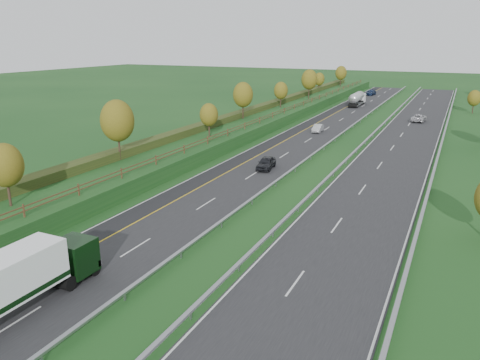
{
  "coord_description": "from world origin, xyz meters",
  "views": [
    {
      "loc": [
        24.4,
        -17.64,
        16.72
      ],
      "look_at": [
        3.84,
        25.92,
        2.2
      ],
      "focal_mm": 35.0,
      "sensor_mm": 36.0,
      "label": 1
    }
  ],
  "objects_px": {
    "road_tanker": "(357,99)",
    "car_silver_mid": "(318,128)",
    "car_small_far": "(371,93)",
    "car_dark_near": "(266,163)",
    "car_oncoming": "(419,118)"
  },
  "relations": [
    {
      "from": "car_silver_mid",
      "to": "car_small_far",
      "type": "height_order",
      "value": "car_small_far"
    },
    {
      "from": "road_tanker",
      "to": "car_small_far",
      "type": "bearing_deg",
      "value": 92.61
    },
    {
      "from": "road_tanker",
      "to": "car_silver_mid",
      "type": "xyz_separation_m",
      "value": [
        1.03,
        -39.97,
        -1.11
      ]
    },
    {
      "from": "car_silver_mid",
      "to": "car_dark_near",
      "type": "bearing_deg",
      "value": -91.02
    },
    {
      "from": "car_silver_mid",
      "to": "car_small_far",
      "type": "distance_m",
      "value": 65.81
    },
    {
      "from": "car_dark_near",
      "to": "car_small_far",
      "type": "height_order",
      "value": "car_small_far"
    },
    {
      "from": "car_oncoming",
      "to": "car_silver_mid",
      "type": "bearing_deg",
      "value": 56.4
    },
    {
      "from": "car_small_far",
      "to": "road_tanker",
      "type": "bearing_deg",
      "value": -79.96
    },
    {
      "from": "car_dark_near",
      "to": "car_oncoming",
      "type": "distance_m",
      "value": 50.99
    },
    {
      "from": "car_silver_mid",
      "to": "car_small_far",
      "type": "bearing_deg",
      "value": 88.65
    },
    {
      "from": "car_small_far",
      "to": "car_oncoming",
      "type": "bearing_deg",
      "value": -60.68
    },
    {
      "from": "car_dark_near",
      "to": "car_oncoming",
      "type": "height_order",
      "value": "car_dark_near"
    },
    {
      "from": "road_tanker",
      "to": "car_silver_mid",
      "type": "relative_size",
      "value": 2.59
    },
    {
      "from": "car_silver_mid",
      "to": "road_tanker",
      "type": "bearing_deg",
      "value": 88.21
    },
    {
      "from": "car_dark_near",
      "to": "car_silver_mid",
      "type": "relative_size",
      "value": 1.09
    }
  ]
}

